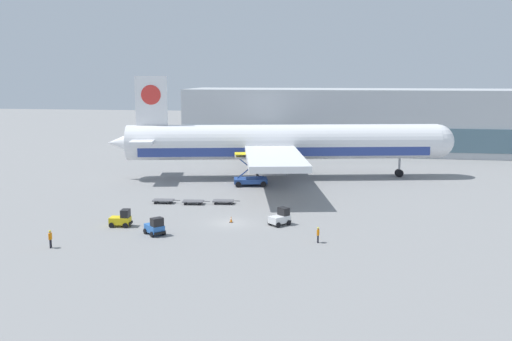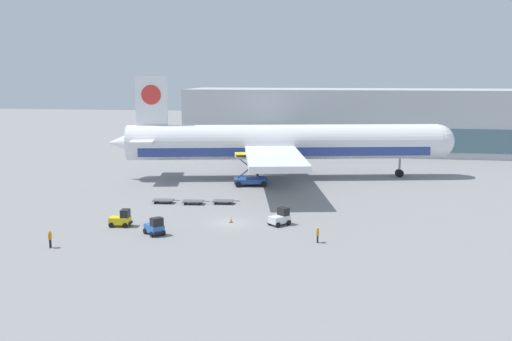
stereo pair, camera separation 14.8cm
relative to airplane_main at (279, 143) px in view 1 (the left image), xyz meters
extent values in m
plane|color=gray|center=(-2.19, -30.33, -5.84)|extent=(400.00, 400.00, 0.00)
cube|color=#B2B7BC|center=(20.40, 35.34, 1.16)|extent=(90.00, 18.00, 14.00)
cube|color=slate|center=(20.40, 26.24, -1.99)|extent=(88.20, 0.20, 4.90)
cylinder|color=white|center=(0.78, 0.16, 0.26)|extent=(52.12, 16.02, 5.80)
cube|color=#2D428E|center=(0.78, 0.16, -1.04)|extent=(48.02, 15.08, 1.45)
sphere|color=white|center=(26.26, 5.32, 0.26)|extent=(5.68, 5.68, 5.68)
cone|color=white|center=(-24.70, -5.01, 0.26)|extent=(7.35, 6.67, 5.51)
cube|color=white|center=(-20.63, -4.18, 7.16)|extent=(5.18, 1.46, 8.00)
cylinder|color=red|center=(-20.63, -4.18, 8.12)|extent=(3.25, 1.17, 3.20)
cube|color=white|center=(-21.65, -4.39, 0.84)|extent=(6.11, 13.46, 0.50)
cube|color=white|center=(-1.77, -0.36, -0.46)|extent=(17.38, 48.63, 0.90)
cylinder|color=#9EA0A5|center=(0.23, -10.24, -2.26)|extent=(4.67, 3.58, 2.80)
cylinder|color=#9EA0A5|center=(-3.77, 9.52, -2.26)|extent=(4.67, 3.58, 2.80)
cylinder|color=#9EA0A5|center=(20.14, 4.08, -3.19)|extent=(0.36, 0.36, 4.00)
cylinder|color=black|center=(20.14, 4.08, -5.19)|extent=(1.45, 1.14, 1.30)
cylinder|color=#9EA0A5|center=(-2.66, -3.81, -3.19)|extent=(0.36, 0.36, 4.00)
cylinder|color=black|center=(-2.66, -3.81, -5.19)|extent=(1.45, 1.14, 1.30)
cylinder|color=#9EA0A5|center=(-3.94, 2.47, -3.19)|extent=(0.36, 0.36, 4.00)
cylinder|color=black|center=(-3.94, 2.47, -5.19)|extent=(1.45, 1.14, 1.30)
cube|color=#284C99|center=(-3.63, -7.36, -5.04)|extent=(5.69, 3.97, 0.70)
cube|color=#B2B2B7|center=(-3.63, -7.36, -1.31)|extent=(5.41, 3.77, 0.30)
cube|color=yellow|center=(-3.63, -7.36, -0.76)|extent=(5.41, 3.77, 0.08)
cube|color=#284C99|center=(-3.63, -7.36, -3.00)|extent=(4.21, 1.00, 3.50)
cube|color=#284C99|center=(-3.63, -7.36, -3.00)|extent=(4.21, 1.00, 3.50)
cylinder|color=black|center=(-2.02, -5.50, -5.39)|extent=(0.95, 0.53, 0.90)
cylinder|color=black|center=(-1.42, -8.44, -5.39)|extent=(0.95, 0.53, 0.90)
cylinder|color=black|center=(-5.84, -6.28, -5.39)|extent=(0.95, 0.53, 0.90)
cylinder|color=black|center=(-5.24, -9.22, -5.39)|extent=(0.95, 0.53, 0.90)
cube|color=#2D66B7|center=(-9.44, -36.35, -5.14)|extent=(2.63, 2.60, 0.80)
cube|color=black|center=(-8.97, -36.80, -4.29)|extent=(1.51, 1.52, 0.90)
cube|color=black|center=(-8.56, -37.20, -5.42)|extent=(0.99, 1.02, 0.24)
cylinder|color=black|center=(-8.38, -36.40, -5.54)|extent=(0.60, 0.59, 0.60)
cylinder|color=black|center=(-9.35, -37.41, -5.54)|extent=(0.60, 0.59, 0.60)
cylinder|color=black|center=(-9.53, -35.28, -5.54)|extent=(0.60, 0.59, 0.60)
cylinder|color=black|center=(-10.51, -36.29, -5.54)|extent=(0.60, 0.59, 0.60)
cube|color=silver|center=(3.61, -30.36, -5.14)|extent=(2.58, 2.65, 0.80)
cube|color=black|center=(4.04, -29.88, -4.29)|extent=(1.52, 1.50, 0.90)
cube|color=black|center=(4.43, -29.45, -5.42)|extent=(1.05, 0.96, 0.24)
cylinder|color=black|center=(3.62, -29.30, -5.54)|extent=(0.58, 0.61, 0.60)
cylinder|color=black|center=(4.66, -30.23, -5.54)|extent=(0.58, 0.61, 0.60)
cylinder|color=black|center=(2.55, -30.49, -5.54)|extent=(0.58, 0.61, 0.60)
cylinder|color=black|center=(3.59, -31.43, -5.54)|extent=(0.58, 0.61, 0.60)
cube|color=yellow|center=(-14.44, -33.75, -5.14)|extent=(2.42, 1.60, 0.80)
cube|color=black|center=(-13.79, -33.69, -4.29)|extent=(1.01, 1.32, 0.90)
cube|color=black|center=(-13.21, -33.64, -5.42)|extent=(0.27, 1.27, 0.24)
cylinder|color=black|center=(-13.70, -32.98, -5.54)|extent=(0.62, 0.29, 0.60)
cylinder|color=black|center=(-13.58, -34.37, -5.54)|extent=(0.62, 0.29, 0.60)
cylinder|color=black|center=(-15.30, -33.12, -5.54)|extent=(0.62, 0.29, 0.60)
cylinder|color=black|center=(-15.18, -34.52, -5.54)|extent=(0.62, 0.29, 0.60)
cube|color=#56565B|center=(-13.27, -21.49, -5.42)|extent=(2.94, 1.77, 0.12)
cube|color=#56565B|center=(-11.43, -21.31, -5.42)|extent=(0.90, 0.17, 0.08)
cylinder|color=black|center=(-12.36, -20.76, -5.66)|extent=(0.37, 0.18, 0.36)
cylinder|color=black|center=(-12.23, -22.03, -5.66)|extent=(0.37, 0.18, 0.36)
cylinder|color=black|center=(-14.31, -20.96, -5.66)|extent=(0.37, 0.18, 0.36)
cylinder|color=black|center=(-14.18, -22.23, -5.66)|extent=(0.37, 0.18, 0.36)
cube|color=#56565B|center=(-9.12, -21.48, -5.42)|extent=(2.94, 1.77, 0.12)
cube|color=#56565B|center=(-7.28, -21.29, -5.42)|extent=(0.90, 0.17, 0.08)
cylinder|color=black|center=(-8.21, -20.74, -5.66)|extent=(0.37, 0.18, 0.36)
cylinder|color=black|center=(-8.08, -22.01, -5.66)|extent=(0.37, 0.18, 0.36)
cylinder|color=black|center=(-10.16, -20.94, -5.66)|extent=(0.37, 0.18, 0.36)
cylinder|color=black|center=(-10.03, -22.21, -5.66)|extent=(0.37, 0.18, 0.36)
cube|color=#56565B|center=(-5.15, -20.63, -5.42)|extent=(2.94, 1.77, 0.12)
cube|color=#56565B|center=(-3.31, -20.44, -5.42)|extent=(0.90, 0.17, 0.08)
cylinder|color=black|center=(-4.24, -19.89, -5.66)|extent=(0.37, 0.18, 0.36)
cylinder|color=black|center=(-4.11, -21.16, -5.66)|extent=(0.37, 0.18, 0.36)
cylinder|color=black|center=(-6.19, -20.09, -5.66)|extent=(0.37, 0.18, 0.36)
cylinder|color=black|center=(-6.06, -21.36, -5.66)|extent=(0.37, 0.18, 0.36)
cylinder|color=black|center=(8.39, -36.55, -5.44)|extent=(0.14, 0.14, 0.79)
cylinder|color=black|center=(8.37, -36.75, -5.44)|extent=(0.14, 0.14, 0.79)
cube|color=orange|center=(8.38, -36.65, -4.75)|extent=(0.27, 0.39, 0.60)
cylinder|color=orange|center=(8.41, -36.41, -4.72)|extent=(0.09, 0.09, 0.54)
cylinder|color=orange|center=(8.35, -36.89, -4.72)|extent=(0.09, 0.09, 0.54)
sphere|color=#846047|center=(8.38, -36.65, -4.34)|extent=(0.22, 0.22, 0.22)
sphere|color=yellow|center=(8.38, -36.65, -4.28)|extent=(0.20, 0.20, 0.20)
cylinder|color=black|center=(-18.18, -42.78, -5.40)|extent=(0.14, 0.14, 0.88)
cylinder|color=black|center=(-18.19, -42.58, -5.40)|extent=(0.14, 0.14, 0.88)
cube|color=orange|center=(-18.18, -42.68, -4.63)|extent=(0.23, 0.37, 0.66)
cylinder|color=orange|center=(-18.18, -42.92, -4.59)|extent=(0.09, 0.09, 0.60)
cylinder|color=orange|center=(-18.19, -42.44, -4.59)|extent=(0.09, 0.09, 0.60)
sphere|color=tan|center=(-18.18, -42.68, -4.17)|extent=(0.24, 0.24, 0.24)
sphere|color=yellow|center=(-18.18, -42.68, -4.11)|extent=(0.23, 0.23, 0.23)
cube|color=black|center=(-2.17, -30.02, -5.82)|extent=(0.40, 0.40, 0.04)
cone|color=orange|center=(-2.17, -30.02, -5.44)|extent=(0.32, 0.32, 0.71)
cylinder|color=white|center=(-2.17, -30.02, -5.41)|extent=(0.19, 0.19, 0.10)
camera|label=1|loc=(10.90, -94.15, 11.51)|focal=40.00mm
camera|label=2|loc=(11.05, -94.12, 11.51)|focal=40.00mm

